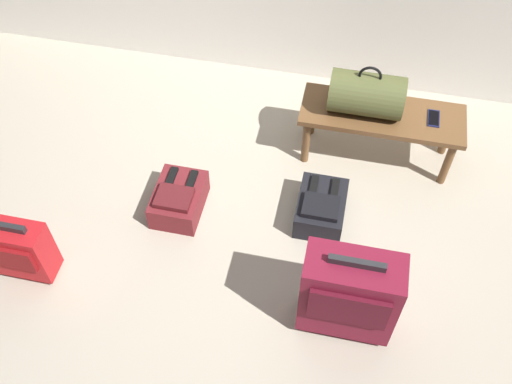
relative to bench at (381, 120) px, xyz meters
name	(u,v)px	position (x,y,z in m)	size (l,w,h in m)	color
ground_plane	(264,247)	(-0.57, -0.85, -0.33)	(6.60, 6.60, 0.00)	#B2A893
bench	(381,120)	(0.00, 0.00, 0.00)	(1.00, 0.36, 0.39)	brown
duffel_bag_olive	(367,94)	(-0.12, 0.00, 0.19)	(0.44, 0.26, 0.34)	#51562D
cell_phone	(434,118)	(0.30, 0.01, 0.06)	(0.07, 0.14, 0.01)	#191E4C
suitcase_upright_burgundy	(349,294)	(-0.06, -1.24, -0.01)	(0.48, 0.25, 0.63)	maroon
suitcase_small_red	(21,249)	(-1.81, -1.29, -0.09)	(0.32, 0.18, 0.46)	red
backpack_maroon	(179,199)	(-1.12, -0.68, -0.24)	(0.28, 0.38, 0.21)	maroon
backpack_dark	(321,208)	(-0.27, -0.57, -0.24)	(0.28, 0.38, 0.21)	black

